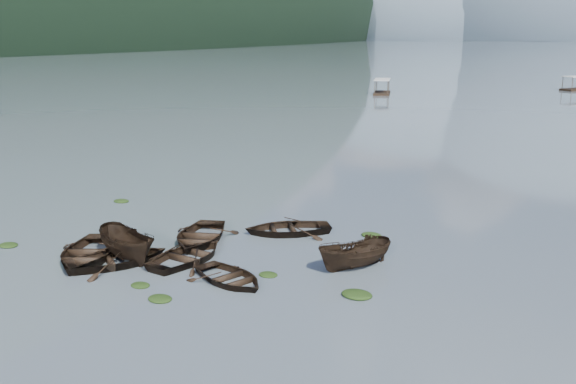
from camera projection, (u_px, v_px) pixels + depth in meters
The scene contains 19 objects.
ground_plane at pixel (137, 308), 24.85m from camera, with size 2400.00×2400.00×0.00m, color #4B565E.
haze_mtn_a at pixel (435, 38), 909.07m from camera, with size 520.00×520.00×280.00m, color #475666.
rowboat_0 at pixel (88, 259), 30.16m from camera, with size 3.61×5.05×1.05m, color black.
rowboat_1 at pixel (117, 265), 29.46m from camera, with size 3.36×4.70×0.97m, color black.
rowboat_2 at pixel (128, 259), 30.16m from camera, with size 1.67×4.44×1.71m, color black.
rowboat_3 at pixel (189, 261), 29.95m from camera, with size 3.17×4.44×0.92m, color black.
rowboat_4 at pixel (230, 282), 27.43m from camera, with size 2.78×3.90×0.81m, color black.
rowboat_5 at pixel (355, 268), 29.05m from camera, with size 1.48×3.93×1.52m, color black.
rowboat_6 at pixel (200, 241), 32.69m from camera, with size 3.45×4.84×1.00m, color black.
rowboat_7 at pixel (287, 233), 34.04m from camera, with size 3.25×4.56×0.94m, color black.
weed_clump_0 at pixel (9, 246), 31.97m from camera, with size 1.01×0.82×0.22m, color black.
weed_clump_1 at pixel (140, 286), 26.98m from camera, with size 0.86×0.69×0.19m, color black.
weed_clump_2 at pixel (160, 300), 25.59m from camera, with size 1.04×0.83×0.22m, color black.
weed_clump_3 at pixel (331, 259), 30.14m from camera, with size 0.86×0.73×0.19m, color black.
weed_clump_4 at pixel (357, 296), 25.95m from camera, with size 1.29×1.03×0.27m, color black.
weed_clump_5 at pixel (121, 202), 40.22m from camera, with size 1.02×0.83×0.22m, color black.
weed_clump_6 at pixel (268, 275), 28.16m from camera, with size 0.87×0.72×0.18m, color black.
weed_clump_7 at pixel (371, 236), 33.52m from camera, with size 1.09×0.87×0.24m, color black.
pontoon_left at pixel (382, 94), 107.92m from camera, with size 2.62×6.29×2.41m, color black, non-canonical shape.
Camera 1 is at (16.38, -17.17, 10.46)m, focal length 40.00 mm.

